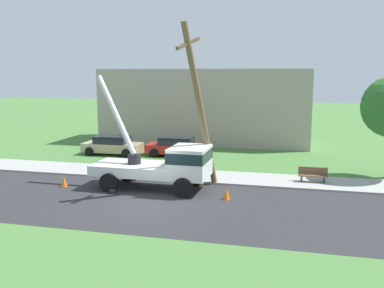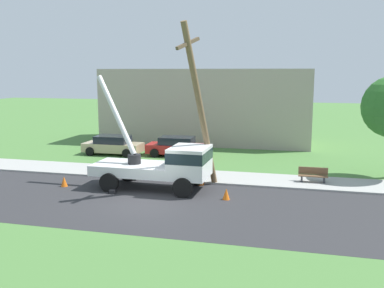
{
  "view_description": "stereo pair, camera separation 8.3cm",
  "coord_description": "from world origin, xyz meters",
  "px_view_note": "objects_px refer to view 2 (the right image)",
  "views": [
    {
      "loc": [
        6.88,
        -18.74,
        6.17
      ],
      "look_at": [
        1.46,
        3.21,
        2.38
      ],
      "focal_mm": 40.39,
      "sensor_mm": 36.0,
      "label": 1
    },
    {
      "loc": [
        6.96,
        -18.72,
        6.17
      ],
      "look_at": [
        1.46,
        3.21,
        2.38
      ],
      "focal_mm": 40.39,
      "sensor_mm": 36.0,
      "label": 2
    }
  ],
  "objects_px": {
    "traffic_cone_behind": "(64,181)",
    "parked_sedan_red": "(177,146)",
    "park_bench": "(313,175)",
    "utility_truck": "(166,163)",
    "traffic_cone_curbside": "(201,180)",
    "traffic_cone_ahead": "(226,194)",
    "parked_sedan_tan": "(113,145)",
    "leaning_utility_pole": "(200,106)"
  },
  "relations": [
    {
      "from": "parked_sedan_tan",
      "to": "park_bench",
      "type": "distance_m",
      "value": 15.36
    },
    {
      "from": "leaning_utility_pole",
      "to": "park_bench",
      "type": "height_order",
      "value": "leaning_utility_pole"
    },
    {
      "from": "utility_truck",
      "to": "park_bench",
      "type": "height_order",
      "value": "utility_truck"
    },
    {
      "from": "traffic_cone_ahead",
      "to": "parked_sedan_tan",
      "type": "height_order",
      "value": "parked_sedan_tan"
    },
    {
      "from": "utility_truck",
      "to": "parked_sedan_red",
      "type": "xyz_separation_m",
      "value": [
        -2.01,
        9.04,
        -0.7
      ]
    },
    {
      "from": "parked_sedan_red",
      "to": "park_bench",
      "type": "bearing_deg",
      "value": -31.53
    },
    {
      "from": "traffic_cone_ahead",
      "to": "park_bench",
      "type": "height_order",
      "value": "park_bench"
    },
    {
      "from": "parked_sedan_tan",
      "to": "traffic_cone_curbside",
      "type": "bearing_deg",
      "value": -40.14
    },
    {
      "from": "traffic_cone_behind",
      "to": "parked_sedan_red",
      "type": "relative_size",
      "value": 0.13
    },
    {
      "from": "traffic_cone_ahead",
      "to": "leaning_utility_pole",
      "type": "bearing_deg",
      "value": 137.71
    },
    {
      "from": "leaning_utility_pole",
      "to": "parked_sedan_red",
      "type": "height_order",
      "value": "leaning_utility_pole"
    },
    {
      "from": "parked_sedan_tan",
      "to": "parked_sedan_red",
      "type": "relative_size",
      "value": 0.99
    },
    {
      "from": "traffic_cone_behind",
      "to": "parked_sedan_tan",
      "type": "xyz_separation_m",
      "value": [
        -1.29,
        9.23,
        0.43
      ]
    },
    {
      "from": "traffic_cone_curbside",
      "to": "parked_sedan_tan",
      "type": "relative_size",
      "value": 0.13
    },
    {
      "from": "utility_truck",
      "to": "leaning_utility_pole",
      "type": "xyz_separation_m",
      "value": [
        1.71,
        0.47,
        3.02
      ]
    },
    {
      "from": "parked_sedan_tan",
      "to": "parked_sedan_red",
      "type": "distance_m",
      "value": 4.88
    },
    {
      "from": "traffic_cone_ahead",
      "to": "utility_truck",
      "type": "bearing_deg",
      "value": 162.53
    },
    {
      "from": "traffic_cone_behind",
      "to": "traffic_cone_ahead",
      "type": "bearing_deg",
      "value": -1.7
    },
    {
      "from": "utility_truck",
      "to": "park_bench",
      "type": "distance_m",
      "value": 8.26
    },
    {
      "from": "traffic_cone_ahead",
      "to": "traffic_cone_behind",
      "type": "distance_m",
      "value": 8.97
    },
    {
      "from": "traffic_cone_curbside",
      "to": "parked_sedan_red",
      "type": "bearing_deg",
      "value": 114.95
    },
    {
      "from": "leaning_utility_pole",
      "to": "utility_truck",
      "type": "bearing_deg",
      "value": -164.7
    },
    {
      "from": "leaning_utility_pole",
      "to": "parked_sedan_tan",
      "type": "xyz_separation_m",
      "value": [
        -8.56,
        7.96,
        -3.72
      ]
    },
    {
      "from": "park_bench",
      "to": "traffic_cone_curbside",
      "type": "bearing_deg",
      "value": -162.97
    },
    {
      "from": "traffic_cone_ahead",
      "to": "parked_sedan_red",
      "type": "distance_m",
      "value": 11.47
    },
    {
      "from": "traffic_cone_curbside",
      "to": "parked_sedan_red",
      "type": "distance_m",
      "value": 8.53
    },
    {
      "from": "traffic_cone_behind",
      "to": "parked_sedan_tan",
      "type": "relative_size",
      "value": 0.13
    },
    {
      "from": "traffic_cone_ahead",
      "to": "traffic_cone_curbside",
      "type": "bearing_deg",
      "value": 127.27
    },
    {
      "from": "utility_truck",
      "to": "park_bench",
      "type": "relative_size",
      "value": 4.23
    },
    {
      "from": "parked_sedan_tan",
      "to": "parked_sedan_red",
      "type": "bearing_deg",
      "value": 7.18
    },
    {
      "from": "traffic_cone_curbside",
      "to": "park_bench",
      "type": "height_order",
      "value": "park_bench"
    },
    {
      "from": "park_bench",
      "to": "parked_sedan_red",
      "type": "bearing_deg",
      "value": 148.47
    },
    {
      "from": "traffic_cone_ahead",
      "to": "parked_sedan_red",
      "type": "xyz_separation_m",
      "value": [
        -5.41,
        10.11,
        0.43
      ]
    },
    {
      "from": "park_bench",
      "to": "leaning_utility_pole",
      "type": "bearing_deg",
      "value": -155.39
    },
    {
      "from": "leaning_utility_pole",
      "to": "parked_sedan_tan",
      "type": "distance_m",
      "value": 12.27
    },
    {
      "from": "park_bench",
      "to": "traffic_cone_behind",
      "type": "bearing_deg",
      "value": -163.24
    },
    {
      "from": "traffic_cone_behind",
      "to": "parked_sedan_red",
      "type": "bearing_deg",
      "value": 70.15
    },
    {
      "from": "traffic_cone_ahead",
      "to": "traffic_cone_behind",
      "type": "relative_size",
      "value": 1.0
    },
    {
      "from": "parked_sedan_tan",
      "to": "park_bench",
      "type": "xyz_separation_m",
      "value": [
        14.43,
        -5.27,
        -0.25
      ]
    },
    {
      "from": "parked_sedan_tan",
      "to": "park_bench",
      "type": "height_order",
      "value": "parked_sedan_tan"
    },
    {
      "from": "parked_sedan_red",
      "to": "park_bench",
      "type": "xyz_separation_m",
      "value": [
        9.59,
        -5.88,
        -0.25
      ]
    },
    {
      "from": "parked_sedan_red",
      "to": "park_bench",
      "type": "relative_size",
      "value": 2.77
    }
  ]
}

